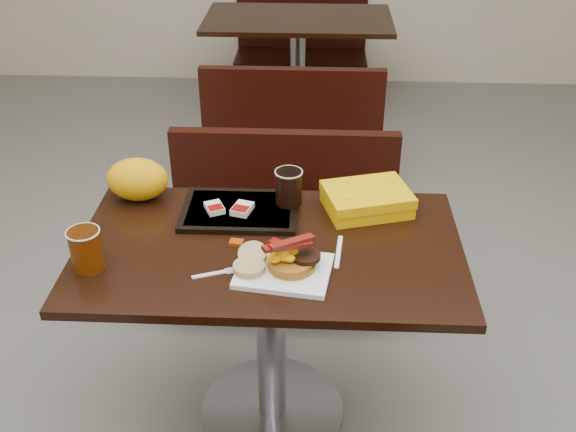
{
  "coord_description": "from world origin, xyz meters",
  "views": [
    {
      "loc": [
        0.14,
        -1.72,
        1.92
      ],
      "look_at": [
        0.06,
        0.06,
        0.82
      ],
      "focal_mm": 41.86,
      "sensor_mm": 36.0,
      "label": 1
    }
  ],
  "objects_px": {
    "coffee_cup_far": "(289,187)",
    "clamshell": "(367,200)",
    "platter": "(284,271)",
    "table_far": "(298,73)",
    "coffee_cup_near": "(86,250)",
    "knife": "(339,252)",
    "hashbrown_sleeve_right": "(242,209)",
    "fork": "(209,274)",
    "bench_far_s": "(293,117)",
    "pancake_stack": "(292,263)",
    "table_near": "(271,336)",
    "tray": "(240,211)",
    "hashbrown_sleeve_left": "(215,208)",
    "bench_near_n": "(282,229)",
    "paper_bag": "(138,179)",
    "bench_far_n": "(301,44)"
  },
  "relations": [
    {
      "from": "bench_near_n",
      "to": "pancake_stack",
      "type": "distance_m",
      "value": 0.94
    },
    {
      "from": "coffee_cup_far",
      "to": "clamshell",
      "type": "distance_m",
      "value": 0.27
    },
    {
      "from": "table_near",
      "to": "knife",
      "type": "height_order",
      "value": "knife"
    },
    {
      "from": "table_near",
      "to": "table_far",
      "type": "height_order",
      "value": "same"
    },
    {
      "from": "knife",
      "to": "paper_bag",
      "type": "bearing_deg",
      "value": -108.23
    },
    {
      "from": "table_far",
      "to": "platter",
      "type": "height_order",
      "value": "platter"
    },
    {
      "from": "pancake_stack",
      "to": "coffee_cup_near",
      "type": "xyz_separation_m",
      "value": [
        -0.6,
        -0.01,
        0.03
      ]
    },
    {
      "from": "platter",
      "to": "coffee_cup_far",
      "type": "distance_m",
      "value": 0.38
    },
    {
      "from": "fork",
      "to": "bench_far_s",
      "type": "bearing_deg",
      "value": 65.24
    },
    {
      "from": "hashbrown_sleeve_right",
      "to": "table_near",
      "type": "bearing_deg",
      "value": -42.3
    },
    {
      "from": "knife",
      "to": "hashbrown_sleeve_right",
      "type": "height_order",
      "value": "hashbrown_sleeve_right"
    },
    {
      "from": "bench_near_n",
      "to": "fork",
      "type": "distance_m",
      "value": 0.96
    },
    {
      "from": "table_near",
      "to": "hashbrown_sleeve_right",
      "type": "xyz_separation_m",
      "value": [
        -0.1,
        0.17,
        0.4
      ]
    },
    {
      "from": "table_far",
      "to": "tray",
      "type": "distance_m",
      "value": 2.45
    },
    {
      "from": "bench_near_n",
      "to": "clamshell",
      "type": "distance_m",
      "value": 0.71
    },
    {
      "from": "hashbrown_sleeve_left",
      "to": "bench_far_s",
      "type": "bearing_deg",
      "value": 58.67
    },
    {
      "from": "paper_bag",
      "to": "table_near",
      "type": "bearing_deg",
      "value": -30.02
    },
    {
      "from": "fork",
      "to": "knife",
      "type": "xyz_separation_m",
      "value": [
        0.38,
        0.14,
        -0.0
      ]
    },
    {
      "from": "bench_far_s",
      "to": "bench_far_n",
      "type": "height_order",
      "value": "same"
    },
    {
      "from": "pancake_stack",
      "to": "coffee_cup_near",
      "type": "relative_size",
      "value": 1.08
    },
    {
      "from": "hashbrown_sleeve_right",
      "to": "coffee_cup_far",
      "type": "xyz_separation_m",
      "value": [
        0.15,
        0.06,
        0.05
      ]
    },
    {
      "from": "table_near",
      "to": "pancake_stack",
      "type": "bearing_deg",
      "value": -60.12
    },
    {
      "from": "table_near",
      "to": "hashbrown_sleeve_left",
      "type": "height_order",
      "value": "hashbrown_sleeve_left"
    },
    {
      "from": "clamshell",
      "to": "platter",
      "type": "bearing_deg",
      "value": -140.95
    },
    {
      "from": "hashbrown_sleeve_right",
      "to": "fork",
      "type": "bearing_deg",
      "value": -84.45
    },
    {
      "from": "bench_near_n",
      "to": "paper_bag",
      "type": "xyz_separation_m",
      "value": [
        -0.47,
        -0.43,
        0.46
      ]
    },
    {
      "from": "table_far",
      "to": "hashbrown_sleeve_right",
      "type": "xyz_separation_m",
      "value": [
        -0.1,
        -2.43,
        0.4
      ]
    },
    {
      "from": "tray",
      "to": "paper_bag",
      "type": "xyz_separation_m",
      "value": [
        -0.36,
        0.09,
        0.06
      ]
    },
    {
      "from": "knife",
      "to": "bench_near_n",
      "type": "bearing_deg",
      "value": -158.18
    },
    {
      "from": "bench_far_n",
      "to": "fork",
      "type": "bearing_deg",
      "value": -92.73
    },
    {
      "from": "table_near",
      "to": "hashbrown_sleeve_right",
      "type": "height_order",
      "value": "hashbrown_sleeve_right"
    },
    {
      "from": "table_far",
      "to": "coffee_cup_near",
      "type": "xyz_separation_m",
      "value": [
        -0.52,
        -2.74,
        0.44
      ]
    },
    {
      "from": "coffee_cup_near",
      "to": "fork",
      "type": "distance_m",
      "value": 0.36
    },
    {
      "from": "platter",
      "to": "coffee_cup_far",
      "type": "height_order",
      "value": "coffee_cup_far"
    },
    {
      "from": "bench_far_s",
      "to": "clamshell",
      "type": "distance_m",
      "value": 1.75
    },
    {
      "from": "coffee_cup_near",
      "to": "clamshell",
      "type": "height_order",
      "value": "coffee_cup_near"
    },
    {
      "from": "bench_far_s",
      "to": "pancake_stack",
      "type": "height_order",
      "value": "pancake_stack"
    },
    {
      "from": "bench_far_s",
      "to": "hashbrown_sleeve_right",
      "type": "bearing_deg",
      "value": -93.35
    },
    {
      "from": "platter",
      "to": "clamshell",
      "type": "bearing_deg",
      "value": 63.51
    },
    {
      "from": "coffee_cup_near",
      "to": "coffee_cup_far",
      "type": "xyz_separation_m",
      "value": [
        0.57,
        0.37,
        0.01
      ]
    },
    {
      "from": "bench_far_s",
      "to": "platter",
      "type": "distance_m",
      "value": 2.08
    },
    {
      "from": "hashbrown_sleeve_right",
      "to": "paper_bag",
      "type": "distance_m",
      "value": 0.39
    },
    {
      "from": "bench_far_n",
      "to": "paper_bag",
      "type": "xyz_separation_m",
      "value": [
        -0.47,
        -3.03,
        0.46
      ]
    },
    {
      "from": "table_near",
      "to": "tray",
      "type": "relative_size",
      "value": 3.13
    },
    {
      "from": "bench_far_s",
      "to": "fork",
      "type": "distance_m",
      "value": 2.11
    },
    {
      "from": "coffee_cup_near",
      "to": "tray",
      "type": "height_order",
      "value": "coffee_cup_near"
    },
    {
      "from": "coffee_cup_near",
      "to": "clamshell",
      "type": "xyz_separation_m",
      "value": [
        0.84,
        0.38,
        -0.03
      ]
    },
    {
      "from": "hashbrown_sleeve_left",
      "to": "hashbrown_sleeve_right",
      "type": "height_order",
      "value": "hashbrown_sleeve_right"
    },
    {
      "from": "paper_bag",
      "to": "coffee_cup_far",
      "type": "bearing_deg",
      "value": -4.57
    },
    {
      "from": "platter",
      "to": "table_near",
      "type": "bearing_deg",
      "value": 118.29
    }
  ]
}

